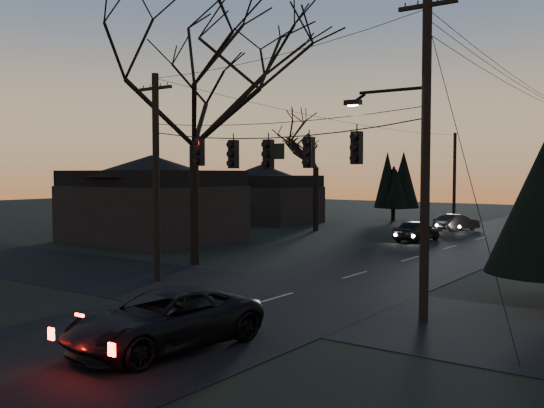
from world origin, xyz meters
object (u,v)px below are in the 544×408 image
Objects in this scene: utility_pole_right at (423,321)px; sedan_oncoming_b at (457,223)px; sedan_oncoming_a at (417,231)px; suv_near at (164,320)px; utility_pole_left at (157,281)px; bare_tree_left at (194,98)px; utility_pole_far_l at (454,222)px.

utility_pole_right is 29.83m from sedan_oncoming_b.
sedan_oncoming_a is at bearing 115.20° from sedan_oncoming_b.
suv_near is 1.28× the size of sedan_oncoming_a.
utility_pole_left is 9.86m from suv_near.
sedan_oncoming_b is (-8.70, 28.53, 0.63)m from utility_pole_right.
utility_pole_left is 2.07× the size of sedan_oncoming_a.
utility_pole_right is at bearing 0.00° from utility_pole_left.
bare_tree_left is at bearing 137.79° from suv_near.
utility_pole_far_l is 1.95× the size of sedan_oncoming_a.
utility_pole_right is at bearing 65.26° from suv_near.
bare_tree_left reaches higher than sedan_oncoming_a.
utility_pole_left is 9.28m from bare_tree_left.
utility_pole_far_l is at bearing -74.26° from sedan_oncoming_a.
sedan_oncoming_b is at bearing 105.06° from suv_near.
bare_tree_left is at bearing -93.30° from utility_pole_far_l.
utility_pole_far_l is at bearing 90.00° from utility_pole_left.
suv_near is at bearing -42.40° from utility_pole_left.
utility_pole_left is 0.74× the size of bare_tree_left.
sedan_oncoming_a is 1.08× the size of sedan_oncoming_b.
utility_pole_far_l reaches higher than suv_near.
bare_tree_left is 15.95m from suv_near.
utility_pole_far_l reaches higher than sedan_oncoming_b.
bare_tree_left reaches higher than utility_pole_right.
sedan_oncoming_b is (-4.47, 35.16, -0.10)m from suv_near.
utility_pole_left is at bearing -90.00° from utility_pole_far_l.
sedan_oncoming_a is at bearing 106.72° from suv_near.
utility_pole_far_l reaches higher than sedan_oncoming_a.
utility_pole_left is 36.00m from utility_pole_far_l.
bare_tree_left is at bearing 77.30° from sedan_oncoming_a.
utility_pole_right reaches higher than utility_pole_left.
utility_pole_right is 2.43× the size of sedan_oncoming_a.
utility_pole_right is 2.63× the size of sedan_oncoming_b.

